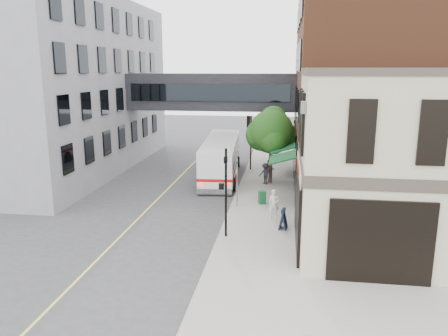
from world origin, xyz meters
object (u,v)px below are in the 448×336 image
(newspaper_box, at_px, (262,197))
(pedestrian_b, at_px, (270,170))
(pedestrian_a, at_px, (274,204))
(pedestrian_c, at_px, (265,174))
(sandwich_board, at_px, (283,219))
(bus, at_px, (221,156))

(newspaper_box, bearing_deg, pedestrian_b, 67.05)
(pedestrian_a, relative_size, pedestrian_c, 1.04)
(pedestrian_a, height_order, sandwich_board, pedestrian_a)
(newspaper_box, bearing_deg, pedestrian_a, -93.52)
(pedestrian_a, distance_m, pedestrian_b, 8.50)
(pedestrian_b, relative_size, sandwich_board, 1.45)
(pedestrian_c, bearing_deg, sandwich_board, -50.52)
(pedestrian_b, relative_size, newspaper_box, 1.92)
(pedestrian_c, bearing_deg, newspaper_box, -58.79)
(pedestrian_b, bearing_deg, sandwich_board, -111.34)
(pedestrian_c, relative_size, newspaper_box, 1.90)
(pedestrian_a, bearing_deg, newspaper_box, 102.18)
(newspaper_box, distance_m, sandwich_board, 4.43)
(newspaper_box, height_order, sandwich_board, sandwich_board)
(pedestrian_a, height_order, pedestrian_c, pedestrian_a)
(pedestrian_a, relative_size, sandwich_board, 1.49)
(bus, xyz_separation_m, pedestrian_c, (3.62, -2.31, -0.72))
(pedestrian_a, distance_m, newspaper_box, 2.71)
(bus, xyz_separation_m, pedestrian_b, (3.88, -1.15, -0.71))
(bus, height_order, pedestrian_c, bus)
(sandwich_board, bearing_deg, pedestrian_b, 106.12)
(pedestrian_b, distance_m, sandwich_board, 10.21)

